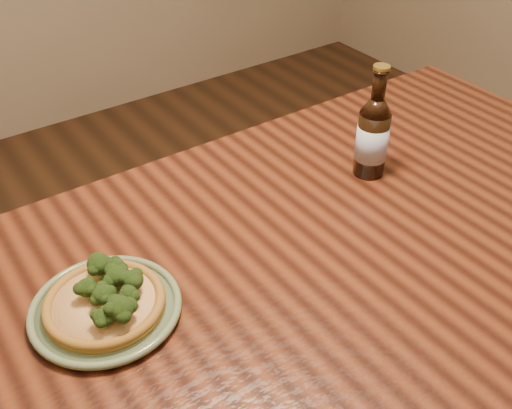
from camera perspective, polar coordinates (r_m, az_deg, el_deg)
table at (r=1.25m, az=6.52°, el=-6.51°), size 1.60×0.90×0.75m
plate at (r=1.06m, az=-14.12°, el=-9.59°), size 0.26×0.26×0.02m
pizza at (r=1.05m, az=-14.08°, el=-8.80°), size 0.21×0.21×0.07m
beer_bottle at (r=1.34m, az=11.05°, el=6.44°), size 0.07×0.07×0.26m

